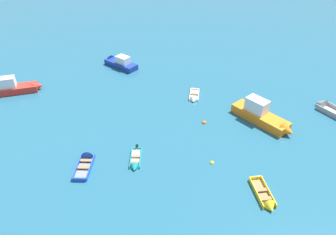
# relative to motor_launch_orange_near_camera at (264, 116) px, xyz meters

# --- Properties ---
(motor_launch_orange_near_camera) EXTENTS (4.76, 6.29, 2.43)m
(motor_launch_orange_near_camera) POSITION_rel_motor_launch_orange_near_camera_xyz_m (0.00, 0.00, 0.00)
(motor_launch_orange_near_camera) COLOR orange
(motor_launch_orange_near_camera) RESTS_ON ground_plane
(motor_launch_red_far_back) EXTENTS (5.79, 2.21, 2.16)m
(motor_launch_red_far_back) POSITION_rel_motor_launch_orange_near_camera_xyz_m (-25.15, 9.58, -0.08)
(motor_launch_red_far_back) COLOR red
(motor_launch_red_far_back) RESTS_ON ground_plane
(rowboat_yellow_far_left) EXTENTS (1.02, 3.17, 0.90)m
(rowboat_yellow_far_left) POSITION_rel_motor_launch_orange_near_camera_xyz_m (-3.58, -9.19, -0.55)
(rowboat_yellow_far_left) COLOR #99754C
(rowboat_yellow_far_left) RESTS_ON ground_plane
(rowboat_blue_cluster_inner) EXTENTS (1.62, 3.32, 1.03)m
(rowboat_blue_cluster_inner) POSITION_rel_motor_launch_orange_near_camera_xyz_m (-16.47, -3.10, -0.54)
(rowboat_blue_cluster_inner) COLOR gray
(rowboat_blue_cluster_inner) RESTS_ON ground_plane
(motor_launch_deep_blue_back_row_right) EXTENTS (4.68, 4.80, 1.89)m
(motor_launch_deep_blue_back_row_right) POSITION_rel_motor_launch_orange_near_camera_xyz_m (-13.68, 14.78, -0.19)
(motor_launch_deep_blue_back_row_right) COLOR navy
(motor_launch_deep_blue_back_row_right) RESTS_ON ground_plane
(rowboat_turquoise_midfield_left) EXTENTS (1.17, 2.93, 0.76)m
(rowboat_turquoise_midfield_left) POSITION_rel_motor_launch_orange_near_camera_xyz_m (-12.56, -4.06, -0.58)
(rowboat_turquoise_midfield_left) COLOR beige
(rowboat_turquoise_midfield_left) RESTS_ON ground_plane
(rowboat_grey_far_right) EXTENTS (3.20, 4.85, 1.37)m
(rowboat_grey_far_right) POSITION_rel_motor_launch_orange_near_camera_xyz_m (7.51, 0.93, -0.46)
(rowboat_grey_far_right) COLOR beige
(rowboat_grey_far_right) RESTS_ON ground_plane
(rowboat_white_near_right) EXTENTS (1.70, 2.98, 0.90)m
(rowboat_white_near_right) POSITION_rel_motor_launch_orange_near_camera_xyz_m (-5.70, 5.11, -0.59)
(rowboat_white_near_right) COLOR beige
(rowboat_white_near_right) RESTS_ON ground_plane
(mooring_buoy_near_foreground) EXTENTS (0.45, 0.45, 0.45)m
(mooring_buoy_near_foreground) POSITION_rel_motor_launch_orange_near_camera_xyz_m (-5.63, 0.71, -0.71)
(mooring_buoy_near_foreground) COLOR orange
(mooring_buoy_near_foreground) RESTS_ON ground_plane
(mooring_buoy_midfield) EXTENTS (0.37, 0.37, 0.37)m
(mooring_buoy_midfield) POSITION_rel_motor_launch_orange_near_camera_xyz_m (-6.35, -4.80, -0.71)
(mooring_buoy_midfield) COLOR yellow
(mooring_buoy_midfield) RESTS_ON ground_plane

